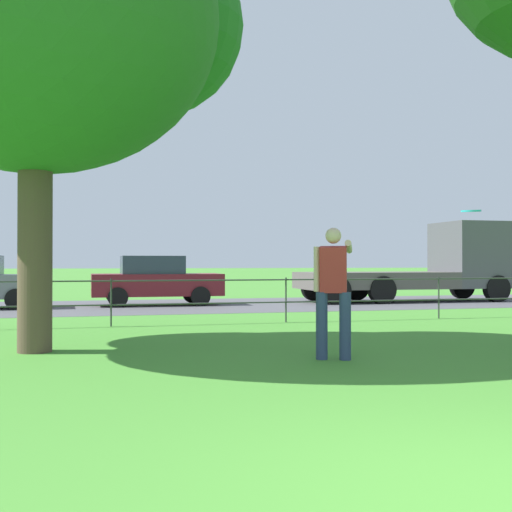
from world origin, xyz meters
TOP-DOWN VIEW (x-y plane):
  - street_strip at (0.00, 17.07)m, footprint 80.00×6.91m
  - park_fence at (-0.00, 10.89)m, footprint 34.38×0.04m
  - tree_small_lawn at (-3.10, 7.56)m, footprint 6.26×5.77m
  - person_thrower at (0.86, 5.39)m, footprint 0.73×0.71m
  - frisbee at (2.66, 4.85)m, footprint 0.38×0.38m
  - car_maroon_right at (-0.28, 17.53)m, footprint 4.00×1.82m
  - flatbed_truck_left at (9.29, 17.31)m, footprint 7.32×2.47m

SIDE VIEW (x-z plane):
  - street_strip at x=0.00m, z-range 0.00..0.01m
  - park_fence at x=0.00m, z-range 0.17..1.17m
  - car_maroon_right at x=-0.28m, z-range 0.01..1.55m
  - person_thrower at x=0.86m, z-range 0.08..1.89m
  - flatbed_truck_left at x=9.29m, z-range -0.16..2.59m
  - frisbee at x=2.66m, z-range 2.02..2.06m
  - tree_small_lawn at x=-3.10m, z-range 1.38..8.72m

